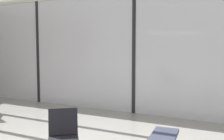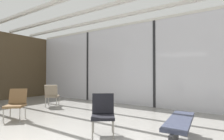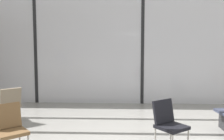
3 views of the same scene
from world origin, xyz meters
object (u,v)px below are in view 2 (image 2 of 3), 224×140
at_px(lounge_chair_0, 103,112).
at_px(lounge_chair_2, 52,94).
at_px(waiting_bench, 180,125).
at_px(parked_airplane, 199,65).
at_px(lounge_chair_4, 16,102).

height_order(lounge_chair_0, lounge_chair_2, same).
height_order(lounge_chair_2, waiting_bench, lounge_chair_2).
relative_size(parked_airplane, waiting_bench, 8.28).
bearing_deg(waiting_bench, parked_airplane, 0.46).
bearing_deg(lounge_chair_2, parked_airplane, -155.38).
xyz_separation_m(lounge_chair_4, waiting_bench, (4.33, 0.80, -0.13)).
relative_size(parked_airplane, lounge_chair_4, 16.10).
xyz_separation_m(lounge_chair_0, waiting_bench, (1.50, 0.39, -0.13)).
relative_size(lounge_chair_4, waiting_bench, 0.51).
distance_m(lounge_chair_0, lounge_chair_4, 2.86).
bearing_deg(lounge_chair_0, parked_airplane, 49.97).
relative_size(lounge_chair_0, lounge_chair_4, 1.00).
bearing_deg(parked_airplane, lounge_chair_0, -92.81).
bearing_deg(parked_airplane, waiting_bench, -83.70).
xyz_separation_m(parked_airplane, waiting_bench, (1.03, -9.30, -1.48)).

